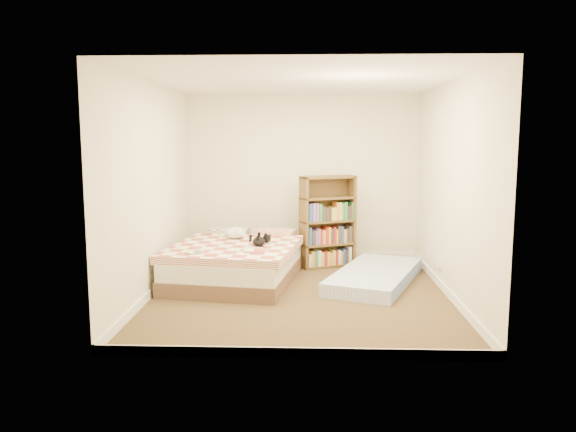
{
  "coord_description": "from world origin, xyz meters",
  "views": [
    {
      "loc": [
        0.1,
        -6.52,
        1.86
      ],
      "look_at": [
        -0.15,
        0.3,
        0.9
      ],
      "focal_mm": 35.0,
      "sensor_mm": 36.0,
      "label": 1
    }
  ],
  "objects_px": {
    "floor_mattress": "(375,276)",
    "white_dog": "(236,233)",
    "black_cat": "(259,241)",
    "bookshelf": "(328,232)",
    "bed": "(238,260)"
  },
  "relations": [
    {
      "from": "bookshelf",
      "to": "white_dog",
      "type": "relative_size",
      "value": 3.62
    },
    {
      "from": "bookshelf",
      "to": "black_cat",
      "type": "xyz_separation_m",
      "value": [
        -0.9,
        -1.04,
        0.05
      ]
    },
    {
      "from": "black_cat",
      "to": "floor_mattress",
      "type": "bearing_deg",
      "value": 31.33
    },
    {
      "from": "black_cat",
      "to": "white_dog",
      "type": "xyz_separation_m",
      "value": [
        -0.37,
        0.5,
        0.02
      ]
    },
    {
      "from": "bookshelf",
      "to": "floor_mattress",
      "type": "xyz_separation_m",
      "value": [
        0.58,
        -0.93,
        -0.42
      ]
    },
    {
      "from": "black_cat",
      "to": "white_dog",
      "type": "height_order",
      "value": "white_dog"
    },
    {
      "from": "bed",
      "to": "floor_mattress",
      "type": "relative_size",
      "value": 1.2
    },
    {
      "from": "floor_mattress",
      "to": "bed",
      "type": "bearing_deg",
      "value": -162.28
    },
    {
      "from": "bookshelf",
      "to": "black_cat",
      "type": "bearing_deg",
      "value": -154.03
    },
    {
      "from": "black_cat",
      "to": "white_dog",
      "type": "relative_size",
      "value": 1.64
    },
    {
      "from": "bookshelf",
      "to": "black_cat",
      "type": "height_order",
      "value": "bookshelf"
    },
    {
      "from": "floor_mattress",
      "to": "white_dog",
      "type": "xyz_separation_m",
      "value": [
        -1.85,
        0.39,
        0.49
      ]
    },
    {
      "from": "white_dog",
      "to": "black_cat",
      "type": "bearing_deg",
      "value": -41.78
    },
    {
      "from": "bed",
      "to": "floor_mattress",
      "type": "distance_m",
      "value": 1.8
    },
    {
      "from": "bed",
      "to": "black_cat",
      "type": "height_order",
      "value": "black_cat"
    }
  ]
}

